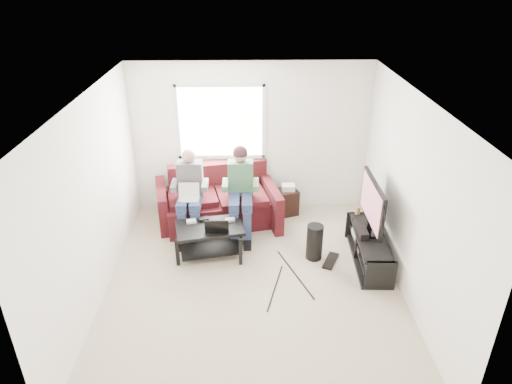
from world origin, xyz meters
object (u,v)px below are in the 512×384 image
subwoofer (315,242)px  coffee_table (210,234)px  tv (372,204)px  tv_stand (368,250)px  sofa (218,203)px  end_table (288,200)px

subwoofer → coffee_table: bearing=175.3°
tv → coffee_table: bearing=176.7°
tv_stand → tv: 0.72m
tv_stand → sofa: bearing=151.6°
coffee_table → tv: size_ratio=0.98×
tv → tv_stand: bearing=-88.5°
coffee_table → subwoofer: 1.56m
coffee_table → subwoofer: size_ratio=1.95×
tv → subwoofer: (-0.78, 0.01, -0.64)m
tv_stand → tv: tv is taller
end_table → subwoofer: bearing=-78.3°
tv_stand → tv: size_ratio=1.25×
tv → subwoofer: bearing=179.5°
coffee_table → subwoofer: bearing=-4.7°
tv_stand → subwoofer: (-0.79, 0.11, 0.07)m
coffee_table → tv: bearing=-3.3°
sofa → end_table: sofa is taller
coffee_table → end_table: size_ratio=1.92×
sofa → subwoofer: sofa is taller
tv → end_table: 1.86m
subwoofer → tv: bearing=-0.5°
end_table → tv_stand: bearing=-54.0°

